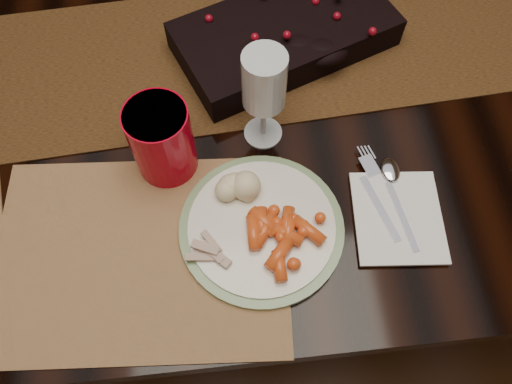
{
  "coord_description": "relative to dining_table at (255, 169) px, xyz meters",
  "views": [
    {
      "loc": [
        -0.06,
        -0.6,
        1.43
      ],
      "look_at": [
        -0.03,
        -0.28,
        0.8
      ],
      "focal_mm": 35.0,
      "sensor_mm": 36.0,
      "label": 1
    }
  ],
  "objects": [
    {
      "name": "floor",
      "position": [
        0.0,
        0.0,
        -0.38
      ],
      "size": [
        5.0,
        5.0,
        0.0
      ],
      "primitive_type": "plane",
      "color": "black",
      "rests_on": "ground"
    },
    {
      "name": "dining_table",
      "position": [
        0.0,
        0.0,
        0.0
      ],
      "size": [
        1.8,
        1.0,
        0.75
      ],
      "primitive_type": "cube",
      "color": "black",
      "rests_on": "floor"
    },
    {
      "name": "table_runner",
      "position": [
        0.05,
        0.03,
        0.38
      ],
      "size": [
        1.61,
        0.43,
        0.0
      ],
      "primitive_type": "cube",
      "rotation": [
        0.0,
        0.0,
        0.06
      ],
      "color": "#533607",
      "rests_on": "dining_table"
    },
    {
      "name": "centerpiece",
      "position": [
        0.06,
        0.03,
        0.41
      ],
      "size": [
        0.41,
        0.31,
        0.07
      ],
      "primitive_type": null,
      "rotation": [
        0.0,
        0.0,
        0.38
      ],
      "color": "black",
      "rests_on": "table_runner"
    },
    {
      "name": "placemat_main",
      "position": [
        -0.2,
        -0.33,
        0.38
      ],
      "size": [
        0.44,
        0.34,
        0.0
      ],
      "primitive_type": "cube",
      "rotation": [
        0.0,
        0.0,
        -0.07
      ],
      "color": "brown",
      "rests_on": "dining_table"
    },
    {
      "name": "dinner_plate",
      "position": [
        -0.02,
        -0.32,
        0.39
      ],
      "size": [
        0.31,
        0.31,
        0.01
      ],
      "primitive_type": "cylinder",
      "rotation": [
        0.0,
        0.0,
        -0.38
      ],
      "color": "white",
      "rests_on": "placemat_main"
    },
    {
      "name": "baby_carrots",
      "position": [
        0.01,
        -0.34,
        0.4
      ],
      "size": [
        0.13,
        0.12,
        0.02
      ],
      "primitive_type": null,
      "rotation": [
        0.0,
        0.0,
        0.24
      ],
      "color": "#D94B19",
      "rests_on": "dinner_plate"
    },
    {
      "name": "mashed_potatoes",
      "position": [
        -0.05,
        -0.26,
        0.41
      ],
      "size": [
        0.08,
        0.07,
        0.04
      ],
      "primitive_type": null,
      "rotation": [
        0.0,
        0.0,
        -0.05
      ],
      "color": "#CABC75",
      "rests_on": "dinner_plate"
    },
    {
      "name": "turkey_shreds",
      "position": [
        -0.1,
        -0.35,
        0.4
      ],
      "size": [
        0.08,
        0.07,
        0.01
      ],
      "primitive_type": null,
      "rotation": [
        0.0,
        0.0,
        -0.25
      ],
      "color": "beige",
      "rests_on": "dinner_plate"
    },
    {
      "name": "napkin",
      "position": [
        0.18,
        -0.32,
        0.38
      ],
      "size": [
        0.14,
        0.16,
        0.01
      ],
      "primitive_type": "cube",
      "rotation": [
        0.0,
        0.0,
        -0.09
      ],
      "color": "white",
      "rests_on": "placemat_main"
    },
    {
      "name": "fork",
      "position": [
        0.16,
        -0.29,
        0.39
      ],
      "size": [
        0.06,
        0.15,
        0.0
      ],
      "primitive_type": null,
      "rotation": [
        0.0,
        0.0,
        0.27
      ],
      "color": "silver",
      "rests_on": "napkin"
    },
    {
      "name": "spoon",
      "position": [
        0.18,
        -0.3,
        0.39
      ],
      "size": [
        0.05,
        0.15,
        0.0
      ],
      "primitive_type": null,
      "rotation": [
        0.0,
        0.0,
        0.13
      ],
      "color": "white",
      "rests_on": "napkin"
    },
    {
      "name": "red_cup",
      "position": [
        -0.15,
        -0.19,
        0.44
      ],
      "size": [
        0.12,
        0.12,
        0.13
      ],
      "primitive_type": "cylinder",
      "rotation": [
        0.0,
        0.0,
        -0.38
      ],
      "color": "#B70016",
      "rests_on": "placemat_main"
    },
    {
      "name": "wine_glass",
      "position": [
        -0.0,
        -0.15,
        0.46
      ],
      "size": [
        0.08,
        0.08,
        0.18
      ],
      "primitive_type": null,
      "rotation": [
        0.0,
        0.0,
        -0.31
      ],
      "color": "#A1B0C3",
      "rests_on": "dining_table"
    }
  ]
}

